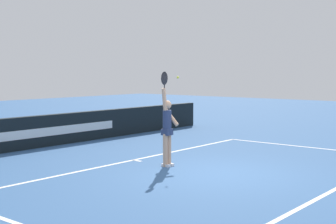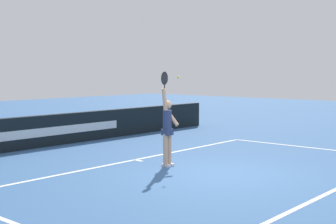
{
  "view_description": "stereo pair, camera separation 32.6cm",
  "coord_description": "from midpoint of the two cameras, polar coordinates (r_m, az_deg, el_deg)",
  "views": [
    {
      "loc": [
        -9.54,
        -6.18,
        2.45
      ],
      "look_at": [
        -0.2,
        1.43,
        1.43
      ],
      "focal_mm": 51.06,
      "sensor_mm": 36.0,
      "label": 1
    },
    {
      "loc": [
        -9.33,
        -6.43,
        2.45
      ],
      "look_at": [
        -0.2,
        1.43,
        1.43
      ],
      "focal_mm": 51.06,
      "sensor_mm": 36.0,
      "label": 2
    }
  ],
  "objects": [
    {
      "name": "tennis_player",
      "position": [
        12.31,
        0.68,
        -1.82
      ],
      "size": [
        0.44,
        0.43,
        2.46
      ],
      "color": "tan",
      "rests_on": "ground"
    },
    {
      "name": "back_wall",
      "position": [
        16.22,
        -13.32,
        -2.13
      ],
      "size": [
        16.0,
        0.26,
        1.03
      ],
      "color": "black",
      "rests_on": "ground"
    },
    {
      "name": "court_lines",
      "position": [
        11.65,
        6.51,
        -7.32
      ],
      "size": [
        10.59,
        5.65,
        0.0
      ],
      "color": "white",
      "rests_on": "ground"
    },
    {
      "name": "tennis_ball",
      "position": [
        12.44,
        1.99,
        4.16
      ],
      "size": [
        0.06,
        0.06,
        0.06
      ],
      "color": "#CBD939"
    },
    {
      "name": "ground_plane",
      "position": [
        11.61,
        6.87,
        -7.38
      ],
      "size": [
        60.0,
        60.0,
        0.0
      ],
      "primitive_type": "plane",
      "color": "#325A8D"
    }
  ]
}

